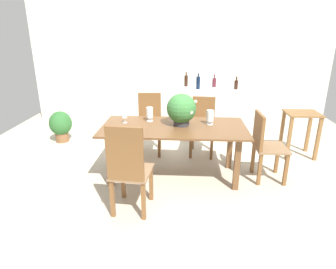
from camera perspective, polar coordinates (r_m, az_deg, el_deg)
ground_plane at (r=4.32m, az=1.12°, el=-7.46°), size 7.04×7.04×0.00m
back_wall at (r=6.47m, az=2.15°, el=13.76°), size 6.40×0.10×2.60m
dining_table at (r=3.97m, az=1.12°, el=0.22°), size 1.95×0.95×0.75m
chair_foot_end at (r=4.15m, az=18.37°, el=-1.60°), size 0.43×0.45×0.95m
chair_near_left at (r=3.19m, az=-7.72°, el=-6.34°), size 0.47×0.51×1.07m
chair_far_right at (r=4.89m, az=6.81°, el=2.31°), size 0.45×0.51×0.93m
chair_far_left at (r=4.91m, az=-3.64°, el=2.79°), size 0.44×0.47×0.99m
flower_centerpiece at (r=3.93m, az=2.64°, el=4.96°), size 0.41×0.40×0.43m
crystal_vase_left at (r=4.02m, az=8.23°, el=3.54°), size 0.10×0.10×0.20m
crystal_vase_center_near at (r=4.14m, az=-3.61°, el=4.18°), size 0.09×0.09×0.20m
wine_glass at (r=4.11m, az=-8.51°, el=3.68°), size 0.07×0.07×0.15m
kitchen_counter at (r=5.74m, az=6.10°, el=4.47°), size 1.82×0.65×0.95m
wine_bottle_tall at (r=5.72m, az=3.55°, el=10.48°), size 0.07×0.07×0.28m
wine_bottle_amber at (r=5.72m, az=9.03°, el=10.05°), size 0.07×0.07×0.24m
wine_bottle_dark at (r=5.46m, az=5.92°, el=10.06°), size 0.07×0.07×0.29m
wine_bottle_green at (r=5.56m, az=13.18°, el=9.52°), size 0.07×0.07×0.23m
side_table at (r=5.18m, az=24.54°, el=1.65°), size 0.52×0.45×0.74m
potted_plant_floor at (r=5.75m, az=-20.25°, el=1.76°), size 0.41×0.41×0.58m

